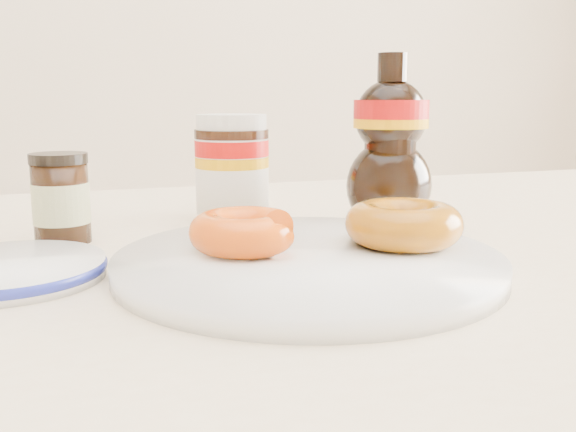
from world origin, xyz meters
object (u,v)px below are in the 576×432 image
object	(u,v)px
syrup_bottle	(390,141)
blue_rim_saucer	(8,269)
donut_whole	(404,224)
nutella_jar	(232,163)
plate	(308,262)
donut_bitten	(245,231)
dining_table	(342,343)
dark_jar	(61,199)

from	to	relation	value
syrup_bottle	blue_rim_saucer	size ratio (longest dim) A/B	1.23
donut_whole	nutella_jar	bearing A→B (deg)	110.98
plate	donut_bitten	size ratio (longest dim) A/B	3.42
nutella_jar	syrup_bottle	distance (m)	0.17
plate	donut_whole	world-z (taller)	donut_whole
syrup_bottle	dining_table	bearing A→B (deg)	-134.07
blue_rim_saucer	plate	bearing A→B (deg)	-12.70
plate	dark_jar	world-z (taller)	dark_jar
donut_bitten	donut_whole	distance (m)	0.13
donut_bitten	blue_rim_saucer	xyz separation A→B (m)	(-0.17, 0.02, -0.02)
dining_table	blue_rim_saucer	distance (m)	0.28
plate	blue_rim_saucer	distance (m)	0.22
dark_jar	syrup_bottle	bearing A→B (deg)	-4.30
nutella_jar	plate	bearing A→B (deg)	-89.02
donut_bitten	donut_whole	world-z (taller)	donut_whole
plate	blue_rim_saucer	bearing A→B (deg)	167.30
dining_table	blue_rim_saucer	world-z (taller)	blue_rim_saucer
donut_bitten	syrup_bottle	xyz separation A→B (m)	(0.18, 0.12, 0.06)
plate	donut_bitten	world-z (taller)	donut_bitten
nutella_jar	syrup_bottle	size ratio (longest dim) A/B	0.65
nutella_jar	donut_whole	bearing A→B (deg)	-69.02
syrup_bottle	dark_jar	world-z (taller)	syrup_bottle
donut_bitten	dark_jar	size ratio (longest dim) A/B	1.05
syrup_bottle	blue_rim_saucer	bearing A→B (deg)	-165.59
syrup_bottle	blue_rim_saucer	distance (m)	0.38
donut_bitten	donut_whole	xyz separation A→B (m)	(0.13, -0.02, 0.00)
dining_table	syrup_bottle	world-z (taller)	syrup_bottle
blue_rim_saucer	dark_jar	bearing A→B (deg)	72.35
dark_jar	donut_whole	bearing A→B (deg)	-31.27
donut_whole	blue_rim_saucer	xyz separation A→B (m)	(-0.30, 0.04, -0.02)
dining_table	blue_rim_saucer	bearing A→B (deg)	179.74
dining_table	donut_whole	xyz separation A→B (m)	(0.03, -0.04, 0.12)
plate	donut_bitten	bearing A→B (deg)	151.10
nutella_jar	dark_jar	bearing A→B (deg)	-158.95
nutella_jar	blue_rim_saucer	size ratio (longest dim) A/B	0.80
donut_bitten	dark_jar	bearing A→B (deg)	121.06
dining_table	donut_whole	world-z (taller)	donut_whole
dining_table	donut_whole	bearing A→B (deg)	-51.97
nutella_jar	syrup_bottle	bearing A→B (deg)	-32.64
donut_bitten	plate	bearing A→B (deg)	-42.00
nutella_jar	dining_table	bearing A→B (deg)	-73.82
donut_whole	plate	bearing A→B (deg)	-176.93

